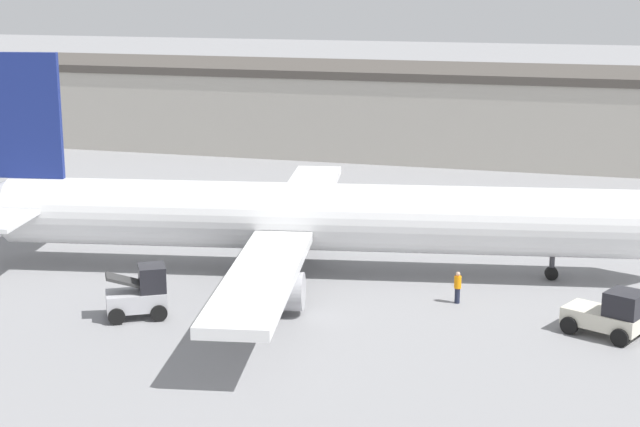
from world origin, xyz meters
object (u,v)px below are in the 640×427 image
Objects in this scene: ground_crew_worker at (458,286)px; airplane at (301,217)px; baggage_tug at (610,314)px; belt_loader_truck at (141,294)px.

airplane is at bearing 88.05° from ground_crew_worker.
airplane is 10.78× the size of baggage_tug.
baggage_tug is at bearing -29.27° from airplane.
ground_crew_worker is 0.49× the size of belt_loader_truck.
belt_loader_truck is (-14.14, -6.11, 0.29)m from ground_crew_worker.
belt_loader_truck is at bearing -129.92° from airplane.
airplane is 17.27m from baggage_tug.
airplane is 10.58m from belt_loader_truck.
baggage_tug is 21.63m from belt_loader_truck.
ground_crew_worker is at bearing -27.97° from airplane.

